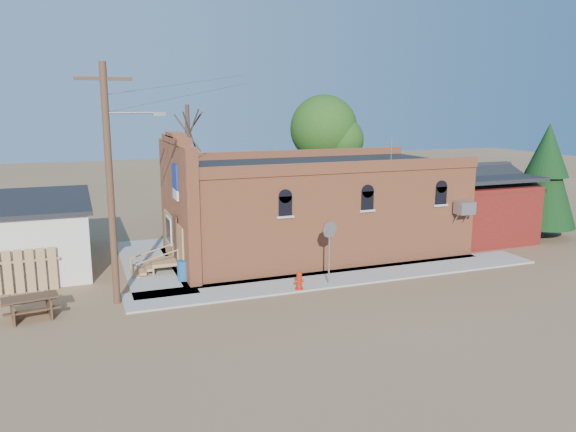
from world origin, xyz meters
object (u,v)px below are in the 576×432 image
object	(u,v)px
picnic_table	(30,304)
stop_sign	(329,235)
brick_bar	(310,208)
trash_barrel	(184,270)
fire_hydrant	(299,281)
utility_pole	(111,180)

from	to	relation	value
picnic_table	stop_sign	bearing A→B (deg)	-11.53
brick_bar	trash_barrel	bearing A→B (deg)	-159.67
fire_hydrant	trash_barrel	xyz separation A→B (m)	(-4.17, 2.93, 0.06)
brick_bar	fire_hydrant	world-z (taller)	brick_bar
fire_hydrant	stop_sign	bearing A→B (deg)	25.90
utility_pole	fire_hydrant	size ratio (longest dim) A/B	12.02
stop_sign	picnic_table	world-z (taller)	stop_sign
brick_bar	trash_barrel	world-z (taller)	brick_bar
trash_barrel	stop_sign	bearing A→B (deg)	-25.37
brick_bar	fire_hydrant	xyz separation A→B (m)	(-2.78, -5.50, -1.89)
trash_barrel	brick_bar	bearing A→B (deg)	20.33
fire_hydrant	trash_barrel	bearing A→B (deg)	160.55
stop_sign	trash_barrel	size ratio (longest dim) A/B	3.13
stop_sign	trash_barrel	xyz separation A→B (m)	(-5.62, 2.66, -1.65)
fire_hydrant	picnic_table	size ratio (longest dim) A/B	0.37
fire_hydrant	stop_sign	size ratio (longest dim) A/B	0.28
fire_hydrant	trash_barrel	distance (m)	5.09
trash_barrel	picnic_table	bearing A→B (deg)	-159.64
brick_bar	picnic_table	xyz separation A→B (m)	(-12.83, -4.76, -1.83)
fire_hydrant	picnic_table	bearing A→B (deg)	-168.58
brick_bar	fire_hydrant	bearing A→B (deg)	-116.80
brick_bar	utility_pole	world-z (taller)	utility_pole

